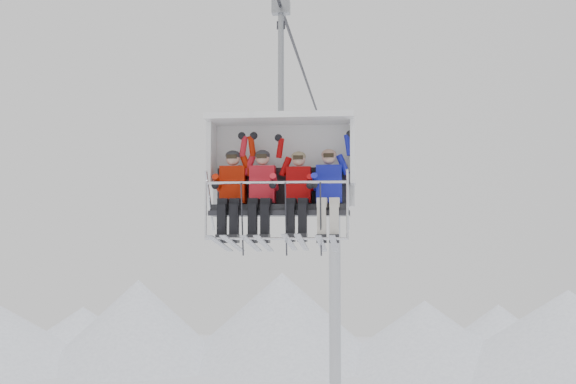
# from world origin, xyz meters

# --- Properties ---
(ridgeline) EXTENTS (72.00, 21.00, 7.00)m
(ridgeline) POSITION_xyz_m (-1.58, 42.05, 2.84)
(ridgeline) COLOR white
(ridgeline) RESTS_ON ground
(lift_tower_right) EXTENTS (2.00, 1.80, 13.48)m
(lift_tower_right) POSITION_xyz_m (0.00, 22.00, 5.78)
(lift_tower_right) COLOR #B7BABF
(lift_tower_right) RESTS_ON ground
(haul_cable) EXTENTS (0.06, 50.00, 0.06)m
(haul_cable) POSITION_xyz_m (0.00, 0.00, 13.30)
(haul_cable) COLOR #2E2E33
(haul_cable) RESTS_ON lift_tower_left
(chairlift_carrier) EXTENTS (2.40, 1.17, 3.98)m
(chairlift_carrier) POSITION_xyz_m (0.00, -1.02, 10.68)
(chairlift_carrier) COLOR black
(chairlift_carrier) RESTS_ON haul_cable
(skier_far_left) EXTENTS (0.41, 1.69, 1.64)m
(skier_far_left) POSITION_xyz_m (-0.78, -1.33, 10.21)
(skier_far_left) COLOR #AD1702
(skier_far_left) RESTS_ON chairlift_carrier
(skier_center_left) EXTENTS (0.41, 1.69, 1.64)m
(skier_center_left) POSITION_xyz_m (-0.29, -1.33, 10.21)
(skier_center_left) COLOR red
(skier_center_left) RESTS_ON chairlift_carrier
(skier_center_right) EXTENTS (0.40, 1.69, 1.59)m
(skier_center_right) POSITION_xyz_m (0.30, -1.33, 10.20)
(skier_center_right) COLOR #A50606
(skier_center_right) RESTS_ON chairlift_carrier
(skier_far_right) EXTENTS (0.41, 1.69, 1.64)m
(skier_far_right) POSITION_xyz_m (0.79, -1.33, 10.21)
(skier_far_right) COLOR #161CAB
(skier_far_right) RESTS_ON chairlift_carrier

